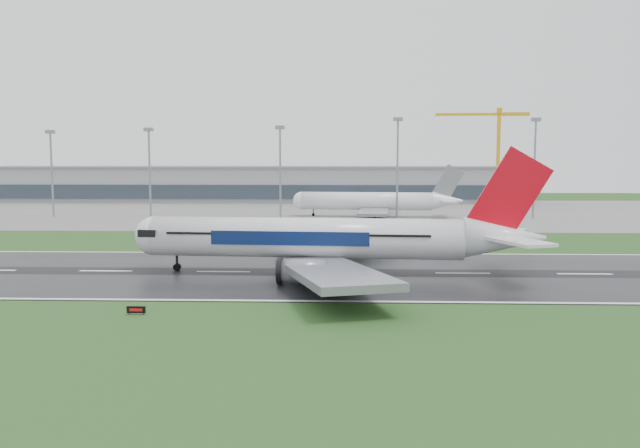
{
  "coord_description": "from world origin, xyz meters",
  "views": [
    {
      "loc": [
        40.05,
        -105.42,
        18.92
      ],
      "look_at": [
        35.87,
        12.0,
        7.0
      ],
      "focal_mm": 35.9,
      "sensor_mm": 36.0,
      "label": 1
    }
  ],
  "objects": [
    {
      "name": "parked_airliner",
      "position": [
        50.22,
        104.62,
        8.37
      ],
      "size": [
        60.69,
        57.12,
        16.58
      ],
      "primitive_type": null,
      "rotation": [
        0.0,
        0.0,
        -0.08
      ],
      "color": "white",
      "rests_on": "apron"
    },
    {
      "name": "floodmast_3",
      "position": [
        19.93,
        100.0,
        14.22
      ],
      "size": [
        0.64,
        0.64,
        28.45
      ],
      "primitive_type": "cylinder",
      "color": "gray",
      "rests_on": "ground"
    },
    {
      "name": "floodmast_2",
      "position": [
        -22.51,
        100.0,
        13.93
      ],
      "size": [
        0.64,
        0.64,
        27.85
      ],
      "primitive_type": "cylinder",
      "color": "gray",
      "rests_on": "ground"
    },
    {
      "name": "floodmast_4",
      "position": [
        57.47,
        100.0,
        15.48
      ],
      "size": [
        0.64,
        0.64,
        30.96
      ],
      "primitive_type": "cylinder",
      "color": "gray",
      "rests_on": "ground"
    },
    {
      "name": "runway_sign",
      "position": [
        14.82,
        -29.59,
        0.52
      ],
      "size": [
        2.31,
        0.67,
        1.04
      ],
      "primitive_type": null,
      "rotation": [
        0.0,
        0.0,
        0.18
      ],
      "color": "black",
      "rests_on": "ground"
    },
    {
      "name": "ground",
      "position": [
        0.0,
        0.0,
        0.0
      ],
      "size": [
        520.0,
        520.0,
        0.0
      ],
      "primitive_type": "plane",
      "color": "#1E4318",
      "rests_on": "ground"
    },
    {
      "name": "floodmast_5",
      "position": [
        100.75,
        100.0,
        15.38
      ],
      "size": [
        0.64,
        0.64,
        30.75
      ],
      "primitive_type": "cylinder",
      "color": "gray",
      "rests_on": "ground"
    },
    {
      "name": "main_airliner",
      "position": [
        38.68,
        -1.07,
        10.07
      ],
      "size": [
        72.01,
        69.03,
        19.94
      ],
      "primitive_type": null,
      "rotation": [
        0.0,
        0.0,
        -0.07
      ],
      "color": "silver",
      "rests_on": "runway"
    },
    {
      "name": "runway",
      "position": [
        0.0,
        0.0,
        0.05
      ],
      "size": [
        400.0,
        45.0,
        0.1
      ],
      "primitive_type": "cube",
      "color": "black",
      "rests_on": "ground"
    },
    {
      "name": "floodmast_1",
      "position": [
        -54.72,
        100.0,
        13.57
      ],
      "size": [
        0.64,
        0.64,
        27.14
      ],
      "primitive_type": "cylinder",
      "color": "gray",
      "rests_on": "ground"
    },
    {
      "name": "tower_crane",
      "position": [
        113.21,
        200.0,
        21.46
      ],
      "size": [
        43.43,
        4.55,
        42.92
      ],
      "primitive_type": null,
      "rotation": [
        0.0,
        0.0,
        -0.05
      ],
      "color": "gold",
      "rests_on": "ground"
    },
    {
      "name": "terminal",
      "position": [
        0.0,
        185.0,
        7.5
      ],
      "size": [
        240.0,
        36.0,
        15.0
      ],
      "primitive_type": "cube",
      "color": "gray",
      "rests_on": "ground"
    },
    {
      "name": "apron",
      "position": [
        0.0,
        125.0,
        0.04
      ],
      "size": [
        400.0,
        130.0,
        0.08
      ],
      "primitive_type": "cube",
      "color": "slate",
      "rests_on": "ground"
    }
  ]
}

